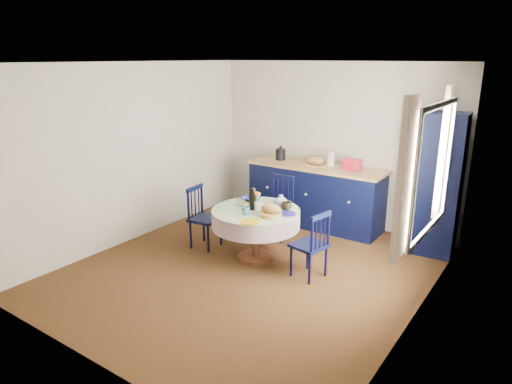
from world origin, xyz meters
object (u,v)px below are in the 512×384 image
at_px(chair_right, 311,244).
at_px(mug_c, 287,206).
at_px(kitchen_counter, 315,194).
at_px(chair_far, 278,207).
at_px(mug_a, 241,203).
at_px(mug_d, 257,197).
at_px(dining_table, 256,218).
at_px(pantry_cabinet, 434,184).
at_px(cobalt_bowl, 251,199).
at_px(chair_left, 203,217).
at_px(mug_b, 246,211).

xyz_separation_m(chair_right, mug_c, (-0.51, 0.27, 0.31)).
xyz_separation_m(kitchen_counter, mug_c, (0.31, -1.39, 0.24)).
bearing_deg(chair_far, mug_a, -96.85).
bearing_deg(chair_right, mug_c, -105.71).
distance_m(mug_a, mug_d, 0.31).
distance_m(dining_table, chair_right, 0.85).
distance_m(pantry_cabinet, chair_right, 1.93).
height_order(dining_table, mug_c, dining_table).
distance_m(mug_c, cobalt_bowl, 0.59).
relative_size(pantry_cabinet, mug_a, 16.43).
relative_size(mug_a, mug_c, 0.86).
height_order(chair_left, mug_c, chair_left).
distance_m(chair_left, mug_a, 0.67).
xyz_separation_m(pantry_cabinet, mug_c, (-1.45, -1.34, -0.21)).
xyz_separation_m(dining_table, cobalt_bowl, (-0.26, 0.26, 0.15)).
xyz_separation_m(dining_table, mug_a, (-0.26, 0.01, 0.16)).
bearing_deg(mug_b, dining_table, 89.08).
xyz_separation_m(kitchen_counter, dining_table, (-0.02, -1.60, 0.08)).
height_order(pantry_cabinet, cobalt_bowl, pantry_cabinet).
height_order(kitchen_counter, chair_left, kitchen_counter).
xyz_separation_m(mug_c, cobalt_bowl, (-0.59, 0.05, -0.02)).
bearing_deg(mug_a, chair_far, 85.24).
bearing_deg(dining_table, kitchen_counter, 89.42).
bearing_deg(chair_right, mug_b, -66.70).
distance_m(kitchen_counter, chair_far, 0.80).
relative_size(dining_table, cobalt_bowl, 4.68).
height_order(mug_b, mug_c, mug_c).
xyz_separation_m(chair_far, mug_a, (-0.07, -0.81, 0.27)).
distance_m(chair_far, mug_a, 0.86).
bearing_deg(pantry_cabinet, mug_d, -152.34).
relative_size(mug_c, cobalt_bowl, 0.55).
relative_size(chair_far, chair_right, 1.09).
bearing_deg(cobalt_bowl, dining_table, -44.23).
bearing_deg(cobalt_bowl, pantry_cabinet, 32.29).
height_order(kitchen_counter, mug_c, kitchen_counter).
height_order(chair_left, chair_far, chair_far).
bearing_deg(mug_b, kitchen_counter, 89.38).
height_order(chair_right, mug_d, chair_right).
height_order(chair_far, mug_a, chair_far).
relative_size(mug_c, mug_d, 1.20).
bearing_deg(mug_c, dining_table, -146.88).
xyz_separation_m(chair_far, cobalt_bowl, (-0.08, -0.57, 0.25)).
distance_m(pantry_cabinet, mug_b, 2.52).
bearing_deg(chair_left, mug_a, -88.24).
distance_m(pantry_cabinet, cobalt_bowl, 2.43).
height_order(pantry_cabinet, mug_d, pantry_cabinet).
height_order(chair_left, chair_right, chair_left).
xyz_separation_m(pantry_cabinet, mug_a, (-2.03, -1.54, -0.22)).
xyz_separation_m(pantry_cabinet, chair_left, (-2.63, -1.61, -0.51)).
bearing_deg(mug_a, pantry_cabinet, 37.10).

